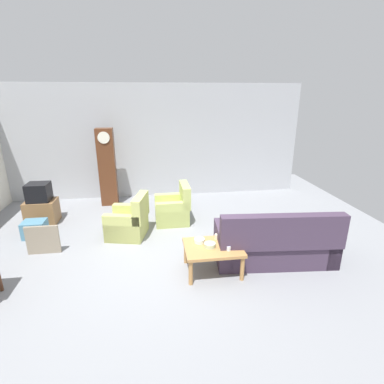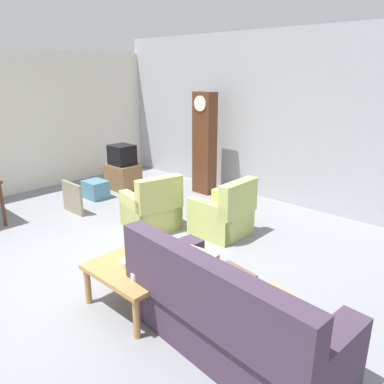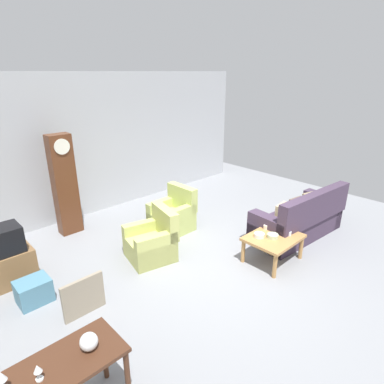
% 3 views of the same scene
% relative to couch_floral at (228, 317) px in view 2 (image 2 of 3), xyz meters
% --- Properties ---
extents(ground_plane, '(10.40, 10.40, 0.00)m').
position_rel_couch_floral_xyz_m(ground_plane, '(-1.96, 0.50, -0.36)').
color(ground_plane, gray).
extents(garage_door_wall, '(8.40, 0.16, 3.20)m').
position_rel_couch_floral_xyz_m(garage_door_wall, '(-1.96, 4.10, 1.24)').
color(garage_door_wall, '#ADAFB5').
rests_on(garage_door_wall, ground_plane).
extents(pegboard_wall_left, '(0.12, 6.40, 2.88)m').
position_rel_couch_floral_xyz_m(pegboard_wall_left, '(-6.16, 0.90, 1.08)').
color(pegboard_wall_left, silver).
rests_on(pegboard_wall_left, ground_plane).
extents(couch_floral, '(2.17, 1.05, 1.04)m').
position_rel_couch_floral_xyz_m(couch_floral, '(0.00, 0.00, 0.00)').
color(couch_floral, '#423347').
rests_on(couch_floral, ground_plane).
extents(armchair_olive_near, '(0.94, 0.92, 0.92)m').
position_rel_couch_floral_xyz_m(armchair_olive_near, '(-2.66, 1.42, -0.05)').
color(armchair_olive_near, '#B7BC66').
rests_on(armchair_olive_near, ground_plane).
extents(armchair_olive_far, '(0.80, 0.77, 0.92)m').
position_rel_couch_floral_xyz_m(armchair_olive_far, '(-1.66, 2.02, -0.05)').
color(armchair_olive_far, '#B6C268').
rests_on(armchair_olive_far, ground_plane).
extents(coffee_table_wood, '(0.96, 0.76, 0.48)m').
position_rel_couch_floral_xyz_m(coffee_table_wood, '(-1.17, -0.13, 0.05)').
color(coffee_table_wood, '#B27F47').
rests_on(coffee_table_wood, ground_plane).
extents(grandfather_clock, '(0.44, 0.30, 2.08)m').
position_rel_couch_floral_xyz_m(grandfather_clock, '(-3.31, 3.44, 0.69)').
color(grandfather_clock, '#562D19').
rests_on(grandfather_clock, ground_plane).
extents(tv_stand_cabinet, '(0.68, 0.52, 0.55)m').
position_rel_couch_floral_xyz_m(tv_stand_cabinet, '(-4.74, 2.41, -0.08)').
color(tv_stand_cabinet, brown).
rests_on(tv_stand_cabinet, ground_plane).
extents(tv_crt, '(0.48, 0.44, 0.42)m').
position_rel_couch_floral_xyz_m(tv_crt, '(-4.74, 2.41, 0.40)').
color(tv_crt, black).
rests_on(tv_crt, tv_stand_cabinet).
extents(framed_picture_leaning, '(0.60, 0.05, 0.57)m').
position_rel_couch_floral_xyz_m(framed_picture_leaning, '(-4.24, 0.90, -0.07)').
color(framed_picture_leaning, gray).
rests_on(framed_picture_leaning, ground_plane).
extents(storage_box_blue, '(0.46, 0.38, 0.36)m').
position_rel_couch_floral_xyz_m(storage_box_blue, '(-4.66, 1.65, -0.18)').
color(storage_box_blue, teal).
rests_on(storage_box_blue, ground_plane).
extents(cup_white_porcelain, '(0.09, 0.09, 0.09)m').
position_rel_couch_floral_xyz_m(cup_white_porcelain, '(-0.90, 0.17, 0.17)').
color(cup_white_porcelain, white).
rests_on(cup_white_porcelain, coffee_table_wood).
extents(cup_blue_rimmed, '(0.07, 0.07, 0.08)m').
position_rel_couch_floral_xyz_m(cup_blue_rimmed, '(-0.95, -0.30, 0.16)').
color(cup_blue_rimmed, silver).
rests_on(cup_blue_rimmed, coffee_table_wood).
extents(cup_cream_tall, '(0.07, 0.07, 0.08)m').
position_rel_couch_floral_xyz_m(cup_cream_tall, '(-1.05, 0.12, 0.16)').
color(cup_cream_tall, beige).
rests_on(cup_cream_tall, coffee_table_wood).
extents(bowl_white_stacked, '(0.18, 0.18, 0.07)m').
position_rel_couch_floral_xyz_m(bowl_white_stacked, '(-1.37, 0.03, 0.16)').
color(bowl_white_stacked, white).
rests_on(bowl_white_stacked, coffee_table_wood).
extents(bowl_shallow_green, '(0.19, 0.19, 0.07)m').
position_rel_couch_floral_xyz_m(bowl_shallow_green, '(-1.23, -0.15, 0.16)').
color(bowl_shallow_green, '#B2C69E').
rests_on(bowl_shallow_green, coffee_table_wood).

